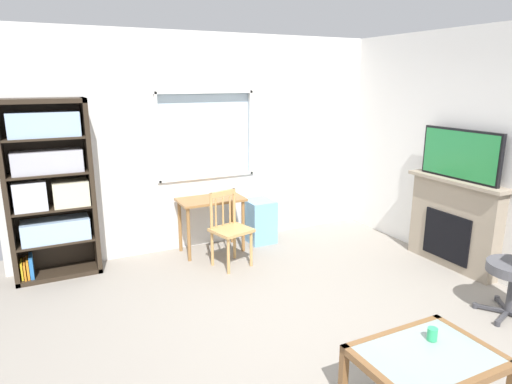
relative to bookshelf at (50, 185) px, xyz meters
name	(u,v)px	position (x,y,z in m)	size (l,w,h in m)	color
ground	(310,337)	(1.88, -2.36, -1.07)	(5.89, 6.20, 0.02)	gray
wall_back_with_window	(204,143)	(1.88, 0.24, 0.31)	(4.89, 0.15, 2.76)	silver
bookshelf	(50,185)	(0.00, 0.00, 0.00)	(0.90, 0.38, 1.99)	#2D2319
desk_under_window	(211,208)	(1.83, -0.11, -0.47)	(0.83, 0.47, 0.71)	olive
wooden_chair	(229,228)	(1.87, -0.62, -0.59)	(0.51, 0.49, 0.90)	tan
plastic_drawer_unit	(260,221)	(2.55, -0.06, -0.76)	(0.35, 0.40, 0.58)	#72ADDB
fireplace	(453,223)	(4.23, -1.81, -0.52)	(0.26, 1.26, 1.07)	gray
tv	(460,154)	(4.21, -1.81, 0.30)	(0.06, 1.02, 0.58)	black
coffee_table	(427,362)	(2.09, -3.44, -0.69)	(0.92, 0.68, 0.42)	#8C9E99
sippy_cup	(432,334)	(2.24, -3.33, -0.59)	(0.07, 0.07, 0.09)	#33B770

